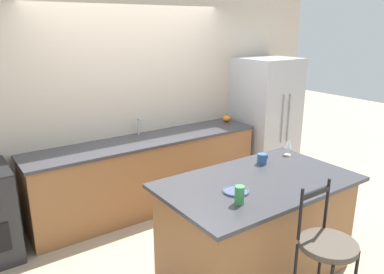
{
  "coord_description": "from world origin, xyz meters",
  "views": [
    {
      "loc": [
        -2.05,
        -3.56,
        2.27
      ],
      "look_at": [
        0.07,
        -0.51,
        1.15
      ],
      "focal_mm": 35.0,
      "sensor_mm": 36.0,
      "label": 1
    }
  ],
  "objects_px": {
    "dinner_plate": "(236,191)",
    "tumbler_cup": "(239,195)",
    "bar_stool_near": "(326,259)",
    "coffee_mug": "(262,159)",
    "wine_glass": "(289,144)",
    "pumpkin_decoration": "(227,118)",
    "refrigerator": "(265,119)"
  },
  "relations": [
    {
      "from": "dinner_plate",
      "to": "tumbler_cup",
      "type": "xyz_separation_m",
      "value": [
        -0.12,
        -0.17,
        0.06
      ]
    },
    {
      "from": "bar_stool_near",
      "to": "coffee_mug",
      "type": "distance_m",
      "value": 1.21
    },
    {
      "from": "tumbler_cup",
      "to": "pumpkin_decoration",
      "type": "xyz_separation_m",
      "value": [
        1.62,
        2.09,
        -0.05
      ]
    },
    {
      "from": "coffee_mug",
      "to": "pumpkin_decoration",
      "type": "bearing_deg",
      "value": 61.31
    },
    {
      "from": "refrigerator",
      "to": "tumbler_cup",
      "type": "xyz_separation_m",
      "value": [
        -2.22,
        -1.91,
        0.11
      ]
    },
    {
      "from": "dinner_plate",
      "to": "wine_glass",
      "type": "distance_m",
      "value": 1.13
    },
    {
      "from": "dinner_plate",
      "to": "wine_glass",
      "type": "relative_size",
      "value": 1.28
    },
    {
      "from": "refrigerator",
      "to": "pumpkin_decoration",
      "type": "xyz_separation_m",
      "value": [
        -0.59,
        0.18,
        0.06
      ]
    },
    {
      "from": "bar_stool_near",
      "to": "tumbler_cup",
      "type": "height_order",
      "value": "bar_stool_near"
    },
    {
      "from": "bar_stool_near",
      "to": "tumbler_cup",
      "type": "distance_m",
      "value": 0.77
    },
    {
      "from": "bar_stool_near",
      "to": "pumpkin_decoration",
      "type": "xyz_separation_m",
      "value": [
        1.27,
        2.65,
        0.33
      ]
    },
    {
      "from": "coffee_mug",
      "to": "tumbler_cup",
      "type": "height_order",
      "value": "tumbler_cup"
    },
    {
      "from": "refrigerator",
      "to": "dinner_plate",
      "type": "height_order",
      "value": "refrigerator"
    },
    {
      "from": "refrigerator",
      "to": "tumbler_cup",
      "type": "relative_size",
      "value": 12.56
    },
    {
      "from": "tumbler_cup",
      "to": "pumpkin_decoration",
      "type": "height_order",
      "value": "tumbler_cup"
    },
    {
      "from": "bar_stool_near",
      "to": "wine_glass",
      "type": "height_order",
      "value": "bar_stool_near"
    },
    {
      "from": "wine_glass",
      "to": "coffee_mug",
      "type": "bearing_deg",
      "value": -175.41
    },
    {
      "from": "wine_glass",
      "to": "tumbler_cup",
      "type": "relative_size",
      "value": 1.19
    },
    {
      "from": "dinner_plate",
      "to": "coffee_mug",
      "type": "height_order",
      "value": "coffee_mug"
    },
    {
      "from": "dinner_plate",
      "to": "tumbler_cup",
      "type": "height_order",
      "value": "tumbler_cup"
    },
    {
      "from": "wine_glass",
      "to": "pumpkin_decoration",
      "type": "relative_size",
      "value": 1.48
    },
    {
      "from": "wine_glass",
      "to": "pumpkin_decoration",
      "type": "distance_m",
      "value": 1.61
    },
    {
      "from": "refrigerator",
      "to": "bar_stool_near",
      "type": "bearing_deg",
      "value": -127.0
    },
    {
      "from": "wine_glass",
      "to": "pumpkin_decoration",
      "type": "xyz_separation_m",
      "value": [
        0.45,
        1.54,
        -0.1
      ]
    },
    {
      "from": "tumbler_cup",
      "to": "pumpkin_decoration",
      "type": "relative_size",
      "value": 1.24
    },
    {
      "from": "dinner_plate",
      "to": "wine_glass",
      "type": "height_order",
      "value": "wine_glass"
    },
    {
      "from": "dinner_plate",
      "to": "pumpkin_decoration",
      "type": "xyz_separation_m",
      "value": [
        1.51,
        1.92,
        0.01
      ]
    },
    {
      "from": "refrigerator",
      "to": "bar_stool_near",
      "type": "distance_m",
      "value": 3.11
    },
    {
      "from": "coffee_mug",
      "to": "pumpkin_decoration",
      "type": "distance_m",
      "value": 1.79
    },
    {
      "from": "tumbler_cup",
      "to": "coffee_mug",
      "type": "bearing_deg",
      "value": 34.23
    },
    {
      "from": "wine_glass",
      "to": "coffee_mug",
      "type": "height_order",
      "value": "wine_glass"
    },
    {
      "from": "bar_stool_near",
      "to": "tumbler_cup",
      "type": "bearing_deg",
      "value": 122.44
    }
  ]
}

